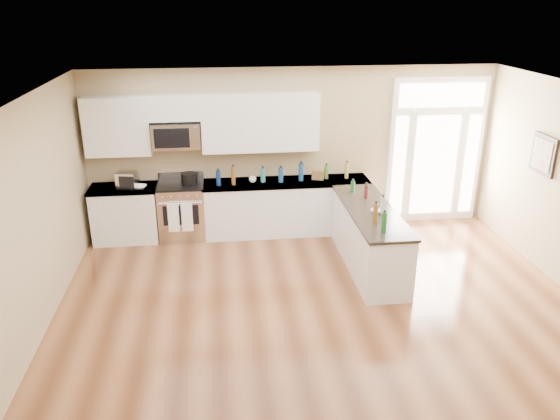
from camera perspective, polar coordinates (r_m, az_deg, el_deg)
name	(u,v)px	position (r m, az deg, el deg)	size (l,w,h in m)	color
ground	(340,360)	(6.49, 6.32, -15.30)	(8.00, 8.00, 0.00)	#5B3019
room_shell	(347,222)	(5.64, 7.01, -1.25)	(8.00, 8.00, 8.00)	tan
back_cabinet_left	(126,215)	(9.52, -15.80, -0.53)	(1.10, 0.66, 0.94)	silver
back_cabinet_right	(286,208)	(9.46, 0.63, 0.16)	(2.85, 0.66, 0.94)	silver
peninsula_cabinet	(369,240)	(8.36, 9.28, -3.13)	(0.69, 2.32, 0.94)	silver
upper_cabinet_left	(117,126)	(9.23, -16.66, 8.39)	(1.04, 0.33, 0.95)	silver
upper_cabinet_right	(260,123)	(9.12, -2.07, 9.12)	(1.94, 0.33, 0.95)	silver
upper_cabinet_short	(175,108)	(9.07, -10.96, 10.44)	(0.82, 0.33, 0.40)	silver
microwave	(176,135)	(9.12, -10.79, 7.69)	(0.78, 0.41, 0.42)	silver
entry_door	(435,151)	(10.12, 15.92, 5.92)	(1.70, 0.10, 2.60)	white
wall_art_near	(543,155)	(8.94, 25.81, 5.24)	(0.05, 0.58, 0.58)	black
kitchen_range	(182,211)	(9.40, -10.20, -0.06)	(0.77, 0.68, 1.08)	silver
stockpot	(189,178)	(9.19, -9.46, 3.30)	(0.27, 0.27, 0.21)	black
toaster_oven	(128,180)	(9.24, -15.65, 3.03)	(0.32, 0.25, 0.27)	silver
cardboard_box	(318,174)	(9.39, 4.00, 3.72)	(0.20, 0.14, 0.16)	brown
bowl_left	(140,187)	(9.21, -14.41, 2.35)	(0.20, 0.20, 0.05)	white
bowl_peninsula	(376,211)	(8.02, 10.04, -0.13)	(0.17, 0.17, 0.05)	white
cup_counter	(253,179)	(9.22, -2.88, 3.20)	(0.12, 0.12, 0.10)	white
counter_bottles	(311,185)	(8.71, 3.25, 2.66)	(2.41, 2.42, 0.31)	#19591E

